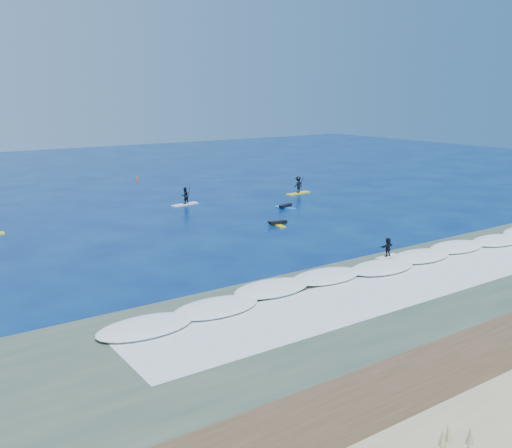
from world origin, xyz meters
TOP-DOWN VIEW (x-y plane):
  - ground at (0.00, 0.00)m, footprint 160.00×160.00m
  - shallow_water at (0.00, -14.00)m, footprint 90.00×13.00m
  - breaking_wave at (0.00, -10.00)m, footprint 40.00×6.00m
  - whitewater at (0.00, -13.00)m, footprint 34.00×5.00m
  - sup_paddler_center at (0.78, 15.57)m, footprint 2.93×1.20m
  - sup_paddler_right at (13.92, 14.14)m, footprint 3.22×1.25m
  - prone_paddler_near at (2.98, 3.30)m, footprint 1.75×2.26m
  - prone_paddler_far at (7.87, 8.59)m, footprint 1.79×2.35m
  - wave_surfer at (2.97, -8.93)m, footprint 1.90×0.66m
  - marker_buoy at (2.85, 32.24)m, footprint 0.28×0.28m

SIDE VIEW (x-z plane):
  - ground at x=0.00m, z-range 0.00..0.00m
  - breaking_wave at x=0.00m, z-range -0.15..0.15m
  - whitewater at x=0.00m, z-range -0.01..0.01m
  - shallow_water at x=0.00m, z-range 0.00..0.01m
  - prone_paddler_near at x=2.98m, z-range -0.07..0.39m
  - prone_paddler_far at x=7.87m, z-range -0.08..0.40m
  - marker_buoy at x=2.85m, z-range -0.04..0.62m
  - sup_paddler_center at x=0.78m, z-range -0.25..1.75m
  - wave_surfer at x=2.97m, z-range 0.10..1.45m
  - sup_paddler_right at x=13.92m, z-range -0.24..1.96m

